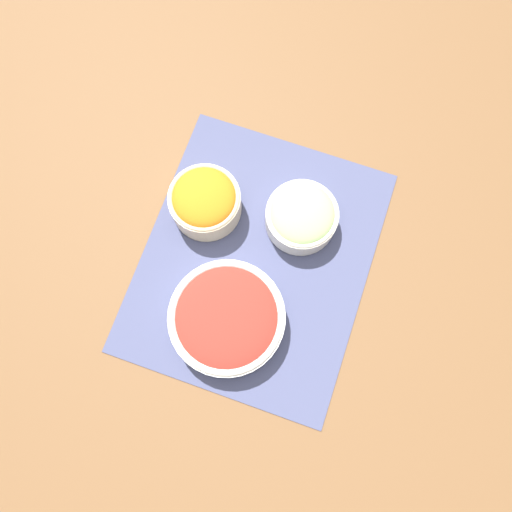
# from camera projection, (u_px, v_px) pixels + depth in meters

# --- Properties ---
(ground_plane) EXTENTS (3.00, 3.00, 0.00)m
(ground_plane) POSITION_uv_depth(u_px,v_px,m) (256.00, 260.00, 0.91)
(ground_plane) COLOR brown
(placemat) EXTENTS (0.49, 0.40, 0.00)m
(placemat) POSITION_uv_depth(u_px,v_px,m) (256.00, 260.00, 0.91)
(placemat) COLOR #474C70
(placemat) RESTS_ON ground_plane
(carrot_bowl) EXTENTS (0.13, 0.13, 0.08)m
(carrot_bowl) POSITION_uv_depth(u_px,v_px,m) (205.00, 201.00, 0.89)
(carrot_bowl) COLOR beige
(carrot_bowl) RESTS_ON placemat
(cucumber_bowl) EXTENTS (0.13, 0.13, 0.07)m
(cucumber_bowl) POSITION_uv_depth(u_px,v_px,m) (302.00, 216.00, 0.89)
(cucumber_bowl) COLOR silver
(cucumber_bowl) RESTS_ON placemat
(tomato_bowl) EXTENTS (0.20, 0.20, 0.06)m
(tomato_bowl) POSITION_uv_depth(u_px,v_px,m) (227.00, 318.00, 0.85)
(tomato_bowl) COLOR white
(tomato_bowl) RESTS_ON placemat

